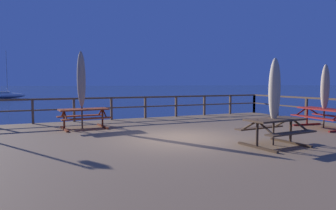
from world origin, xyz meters
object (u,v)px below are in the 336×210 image
(sailboat_distant, at_px, (5,95))
(patio_umbrella_short_back, at_px, (325,88))
(picnic_table_front_right, at_px, (84,114))
(picnic_table_front_left, at_px, (325,114))
(patio_umbrella_tall_mid_right, at_px, (274,90))
(picnic_table_back_right, at_px, (275,126))
(patio_umbrella_tall_back_left, at_px, (81,80))

(sailboat_distant, bearing_deg, patio_umbrella_short_back, -72.45)
(patio_umbrella_short_back, bearing_deg, picnic_table_front_right, 156.96)
(picnic_table_front_left, distance_m, patio_umbrella_tall_mid_right, 4.59)
(patio_umbrella_tall_mid_right, height_order, sailboat_distant, sailboat_distant)
(picnic_table_back_right, bearing_deg, patio_umbrella_short_back, 23.05)
(patio_umbrella_tall_mid_right, distance_m, sailboat_distant, 49.77)
(picnic_table_front_left, height_order, patio_umbrella_tall_back_left, patio_umbrella_tall_back_left)
(picnic_table_front_right, bearing_deg, patio_umbrella_tall_mid_right, -50.69)
(picnic_table_back_right, height_order, sailboat_distant, sailboat_distant)
(picnic_table_front_right, height_order, sailboat_distant, sailboat_distant)
(picnic_table_front_left, relative_size, sailboat_distant, 0.29)
(picnic_table_back_right, xyz_separation_m, patio_umbrella_tall_back_left, (-4.45, 5.49, 1.34))
(picnic_table_front_left, xyz_separation_m, patio_umbrella_tall_back_left, (-8.64, 3.75, 1.32))
(patio_umbrella_short_back, xyz_separation_m, sailboat_distant, (-14.82, 46.86, -1.75))
(sailboat_distant, bearing_deg, picnic_table_back_right, -77.72)
(patio_umbrella_short_back, bearing_deg, picnic_table_back_right, -156.95)
(picnic_table_front_right, height_order, picnic_table_back_right, same)
(picnic_table_back_right, relative_size, patio_umbrella_short_back, 0.72)
(picnic_table_back_right, xyz_separation_m, patio_umbrella_short_back, (4.23, 1.80, 1.03))
(picnic_table_front_right, height_order, patio_umbrella_tall_back_left, patio_umbrella_tall_back_left)
(picnic_table_back_right, height_order, patio_umbrella_short_back, patio_umbrella_short_back)
(patio_umbrella_short_back, bearing_deg, picnic_table_front_left, -127.25)
(picnic_table_front_left, xyz_separation_m, picnic_table_back_right, (-4.19, -1.75, -0.01))
(picnic_table_front_right, xyz_separation_m, sailboat_distant, (-6.20, 43.19, -0.73))
(picnic_table_front_left, height_order, sailboat_distant, sailboat_distant)
(patio_umbrella_tall_back_left, relative_size, patio_umbrella_short_back, 1.19)
(picnic_table_front_left, height_order, picnic_table_back_right, same)
(patio_umbrella_tall_mid_right, relative_size, sailboat_distant, 0.32)
(sailboat_distant, bearing_deg, picnic_table_front_right, -81.83)
(patio_umbrella_short_back, distance_m, patio_umbrella_tall_mid_right, 4.54)
(picnic_table_front_left, xyz_separation_m, patio_umbrella_tall_mid_right, (-4.16, -1.67, 0.99))
(picnic_table_front_right, xyz_separation_m, patio_umbrella_tall_back_left, (-0.06, 0.03, 1.33))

